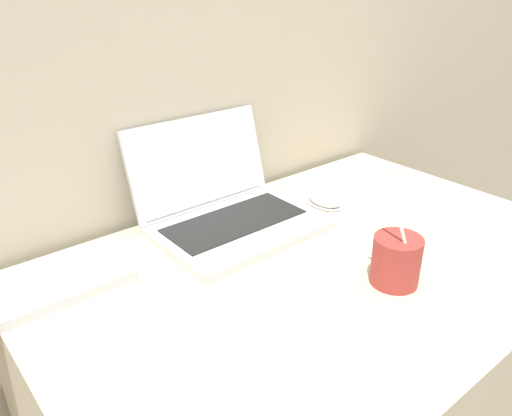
{
  "coord_description": "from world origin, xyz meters",
  "views": [
    {
      "loc": [
        -0.63,
        -0.2,
        1.24
      ],
      "look_at": [
        -0.06,
        0.49,
        0.8
      ],
      "focal_mm": 35.0,
      "sensor_mm": 36.0,
      "label": 1
    }
  ],
  "objects": [
    {
      "name": "desk",
      "position": [
        0.0,
        0.36,
        0.36
      ],
      "size": [
        1.1,
        0.72,
        0.72
      ],
      "color": "beige",
      "rests_on": "ground_plane"
    },
    {
      "name": "laptop",
      "position": [
        -0.06,
        0.6,
        0.77
      ],
      "size": [
        0.34,
        0.3,
        0.22
      ],
      "color": "silver",
      "rests_on": "desk"
    },
    {
      "name": "drink_cup",
      "position": [
        0.04,
        0.22,
        0.77
      ],
      "size": [
        0.09,
        0.09,
        0.22
      ],
      "color": "#9E332D",
      "rests_on": "desk"
    },
    {
      "name": "computer_mouse",
      "position": [
        0.18,
        0.53,
        0.74
      ],
      "size": [
        0.06,
        0.09,
        0.03
      ],
      "color": "white",
      "rests_on": "desk"
    },
    {
      "name": "external_keyboard",
      "position": [
        -0.51,
        0.59,
        0.73
      ],
      "size": [
        0.4,
        0.14,
        0.02
      ],
      "color": "silver",
      "rests_on": "desk"
    }
  ]
}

